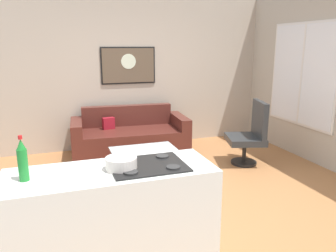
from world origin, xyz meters
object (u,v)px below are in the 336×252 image
(armchair, at_px, (251,134))
(soda_bottle, at_px, (23,161))
(mixing_bowl, at_px, (121,164))
(couch, at_px, (130,138))
(coffee_table, at_px, (144,152))
(wall_painting, at_px, (128,65))

(armchair, height_order, soda_bottle, soda_bottle)
(soda_bottle, distance_m, mixing_bowl, 0.71)
(soda_bottle, bearing_deg, armchair, 31.91)
(couch, distance_m, coffee_table, 1.19)
(armchair, relative_size, wall_painting, 1.02)
(wall_painting, bearing_deg, soda_bottle, -113.41)
(armchair, bearing_deg, coffee_table, -177.42)
(coffee_table, xyz_separation_m, armchair, (1.77, 0.08, 0.09))
(soda_bottle, relative_size, mixing_bowl, 1.35)
(couch, xyz_separation_m, soda_bottle, (-1.43, -3.06, 0.78))
(wall_painting, bearing_deg, couch, -102.75)
(coffee_table, bearing_deg, armchair, 2.58)
(coffee_table, bearing_deg, wall_painting, 84.11)
(coffee_table, distance_m, mixing_bowl, 2.07)
(soda_bottle, xyz_separation_m, mixing_bowl, (0.70, -0.00, -0.10))
(mixing_bowl, bearing_deg, armchair, 38.81)
(coffee_table, distance_m, wall_painting, 2.03)
(armchair, bearing_deg, wall_painting, 134.69)
(couch, bearing_deg, armchair, -32.88)
(couch, bearing_deg, coffee_table, -92.88)
(couch, distance_m, mixing_bowl, 3.22)
(couch, relative_size, mixing_bowl, 8.11)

